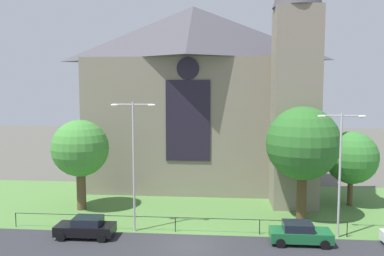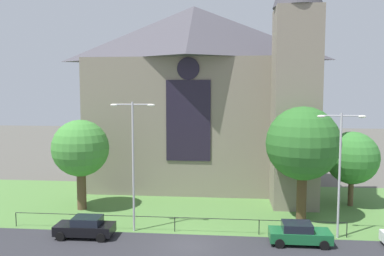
% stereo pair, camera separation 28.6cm
% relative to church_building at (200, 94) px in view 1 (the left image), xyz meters
% --- Properties ---
extents(ground, '(160.00, 160.00, 0.00)m').
position_rel_church_building_xyz_m(ground, '(0.53, -7.76, -10.27)').
color(ground, '#56544C').
extents(grass_verge, '(120.00, 20.00, 0.01)m').
position_rel_church_building_xyz_m(grass_verge, '(0.53, -9.76, -10.27)').
color(grass_verge, '#517F3D').
rests_on(grass_verge, ground).
extents(church_building, '(23.20, 16.20, 26.00)m').
position_rel_church_building_xyz_m(church_building, '(0.00, 0.00, 0.00)').
color(church_building, gray).
rests_on(church_building, ground).
extents(iron_railing, '(25.29, 0.07, 1.13)m').
position_rel_church_building_xyz_m(iron_railing, '(-0.77, -15.26, -9.32)').
color(iron_railing, black).
rests_on(iron_railing, ground).
extents(tree_right_near, '(6.04, 6.04, 9.38)m').
position_rel_church_building_xyz_m(tree_right_near, '(9.27, -11.31, -3.96)').
color(tree_right_near, '#4C3823').
rests_on(tree_right_near, ground).
extents(tree_right_far, '(4.84, 4.84, 6.92)m').
position_rel_church_building_xyz_m(tree_right_far, '(14.53, -6.90, -5.79)').
color(tree_right_far, brown).
rests_on(tree_right_far, ground).
extents(tree_left_near, '(5.05, 5.05, 8.09)m').
position_rel_church_building_xyz_m(tree_left_near, '(-9.91, -10.34, -4.78)').
color(tree_left_near, brown).
rests_on(tree_left_near, ground).
extents(streetlamp_near, '(3.37, 0.26, 9.82)m').
position_rel_church_building_xyz_m(streetlamp_near, '(-3.88, -15.36, -4.17)').
color(streetlamp_near, '#B2B2B7').
rests_on(streetlamp_near, ground).
extents(streetlamp_far, '(3.37, 0.26, 9.07)m').
position_rel_church_building_xyz_m(streetlamp_far, '(11.15, -15.36, -4.58)').
color(streetlamp_far, '#B2B2B7').
rests_on(streetlamp_far, ground).
extents(parked_car_black, '(4.23, 2.07, 1.51)m').
position_rel_church_building_xyz_m(parked_car_black, '(-7.10, -16.98, -9.53)').
color(parked_car_black, black).
rests_on(parked_car_black, ground).
extents(parked_car_green, '(4.20, 2.03, 1.51)m').
position_rel_church_building_xyz_m(parked_car_green, '(8.17, -16.82, -9.53)').
color(parked_car_green, '#196033').
rests_on(parked_car_green, ground).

